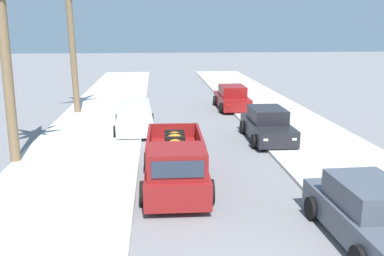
% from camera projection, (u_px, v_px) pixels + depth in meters
% --- Properties ---
extents(sidewalk_left, '(4.92, 60.00, 0.12)m').
position_uv_depth(sidewalk_left, '(86.00, 145.00, 18.22)').
color(sidewalk_left, beige).
rests_on(sidewalk_left, ground).
extents(sidewalk_right, '(4.92, 60.00, 0.12)m').
position_uv_depth(sidewalk_right, '(310.00, 140.00, 19.12)').
color(sidewalk_right, beige).
rests_on(sidewalk_right, ground).
extents(curb_left, '(0.16, 60.00, 0.10)m').
position_uv_depth(curb_left, '(110.00, 145.00, 18.32)').
color(curb_left, silver).
rests_on(curb_left, ground).
extents(curb_right, '(0.16, 60.00, 0.10)m').
position_uv_depth(curb_right, '(288.00, 141.00, 19.03)').
color(curb_right, silver).
rests_on(curb_right, ground).
extents(pickup_truck, '(2.30, 5.25, 1.80)m').
position_uv_depth(pickup_truck, '(176.00, 164.00, 13.44)').
color(pickup_truck, maroon).
rests_on(pickup_truck, ground).
extents(car_left_near, '(2.10, 4.29, 1.54)m').
position_uv_depth(car_left_near, '(368.00, 214.00, 10.09)').
color(car_left_near, '#474C56').
rests_on(car_left_near, ground).
extents(car_left_mid, '(2.19, 4.33, 1.54)m').
position_uv_depth(car_left_mid, '(135.00, 118.00, 20.80)').
color(car_left_mid, silver).
rests_on(car_left_mid, ground).
extents(car_right_mid, '(2.07, 4.28, 1.54)m').
position_uv_depth(car_right_mid, '(267.00, 125.00, 19.19)').
color(car_right_mid, black).
rests_on(car_right_mid, ground).
extents(car_left_far, '(2.04, 4.27, 1.54)m').
position_uv_depth(car_left_far, '(232.00, 98.00, 26.51)').
color(car_left_far, maroon).
rests_on(car_left_far, ground).
extents(palm_tree_left_fore, '(3.28, 3.83, 8.17)m').
position_uv_depth(palm_tree_left_fore, '(69.00, 2.00, 23.41)').
color(palm_tree_left_fore, brown).
rests_on(palm_tree_left_fore, ground).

